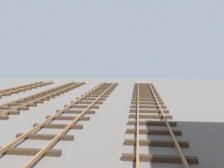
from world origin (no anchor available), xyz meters
The scene contains 0 objects.
Camera 1 is at (-0.08, -0.38, 3.38)m, focal length 38.67 mm.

